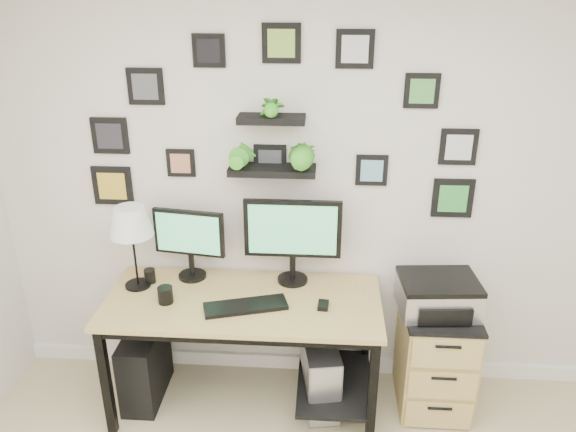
# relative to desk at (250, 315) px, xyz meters

# --- Properties ---
(room) EXTENTS (4.00, 4.00, 4.00)m
(room) POSITION_rel_desk_xyz_m (0.42, 0.32, -0.58)
(room) COLOR #C4B78C
(room) RESTS_ON ground
(desk) EXTENTS (1.60, 0.70, 0.75)m
(desk) POSITION_rel_desk_xyz_m (0.00, 0.00, 0.00)
(desk) COLOR tan
(desk) RESTS_ON ground
(monitor_left) EXTENTS (0.44, 0.20, 0.45)m
(monitor_left) POSITION_rel_desk_xyz_m (-0.39, 0.20, 0.39)
(monitor_left) COLOR black
(monitor_left) RESTS_ON desk
(monitor_right) EXTENTS (0.58, 0.19, 0.54)m
(monitor_right) POSITION_rel_desk_xyz_m (0.24, 0.19, 0.44)
(monitor_right) COLOR black
(monitor_right) RESTS_ON desk
(keyboard) EXTENTS (0.49, 0.28, 0.02)m
(keyboard) POSITION_rel_desk_xyz_m (-0.01, -0.12, 0.14)
(keyboard) COLOR black
(keyboard) RESTS_ON desk
(mouse) EXTENTS (0.07, 0.10, 0.03)m
(mouse) POSITION_rel_desk_xyz_m (0.43, -0.09, 0.14)
(mouse) COLOR black
(mouse) RESTS_ON desk
(table_lamp) EXTENTS (0.25, 0.25, 0.51)m
(table_lamp) POSITION_rel_desk_xyz_m (-0.69, 0.08, 0.54)
(table_lamp) COLOR black
(table_lamp) RESTS_ON desk
(mug) EXTENTS (0.09, 0.09, 0.10)m
(mug) POSITION_rel_desk_xyz_m (-0.47, -0.09, 0.17)
(mug) COLOR black
(mug) RESTS_ON desk
(pen_cup) EXTENTS (0.07, 0.07, 0.09)m
(pen_cup) POSITION_rel_desk_xyz_m (-0.63, 0.12, 0.17)
(pen_cup) COLOR black
(pen_cup) RESTS_ON desk
(pc_tower_black) EXTENTS (0.21, 0.47, 0.47)m
(pc_tower_black) POSITION_rel_desk_xyz_m (-0.67, -0.01, -0.39)
(pc_tower_black) COLOR black
(pc_tower_black) RESTS_ON ground
(pc_tower_grey) EXTENTS (0.27, 0.47, 0.44)m
(pc_tower_grey) POSITION_rel_desk_xyz_m (0.42, -0.01, -0.41)
(pc_tower_grey) COLOR gray
(pc_tower_grey) RESTS_ON ground
(file_cabinet) EXTENTS (0.43, 0.53, 0.67)m
(file_cabinet) POSITION_rel_desk_xyz_m (1.12, 0.06, -0.29)
(file_cabinet) COLOR tan
(file_cabinet) RESTS_ON ground
(printer) EXTENTS (0.47, 0.39, 0.20)m
(printer) POSITION_rel_desk_xyz_m (1.10, 0.06, 0.15)
(printer) COLOR silver
(printer) RESTS_ON file_cabinet
(wall_decor) EXTENTS (2.28, 0.18, 1.09)m
(wall_decor) POSITION_rel_desk_xyz_m (0.14, 0.27, 1.02)
(wall_decor) COLOR black
(wall_decor) RESTS_ON ground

